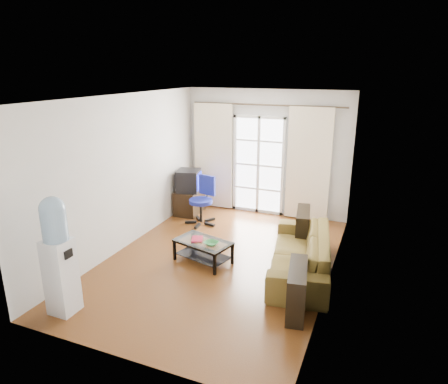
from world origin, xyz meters
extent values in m
plane|color=brown|center=(0.00, 0.00, 0.00)|extent=(5.20, 5.20, 0.00)
plane|color=white|center=(0.00, 0.00, 2.70)|extent=(5.20, 5.20, 0.00)
cube|color=silver|center=(0.00, 2.60, 1.35)|extent=(3.60, 0.02, 2.70)
cube|color=silver|center=(0.00, -2.60, 1.35)|extent=(3.60, 0.02, 2.70)
cube|color=silver|center=(-1.80, 0.00, 1.35)|extent=(0.02, 5.20, 2.70)
cube|color=silver|center=(1.80, 0.00, 1.35)|extent=(0.02, 5.20, 2.70)
cube|color=white|center=(-0.15, 2.56, 1.07)|extent=(1.01, 0.02, 2.04)
cube|color=white|center=(-0.15, 2.54, 1.07)|extent=(1.16, 0.06, 2.15)
cylinder|color=#4C3F2D|center=(0.00, 2.50, 2.38)|extent=(3.30, 0.04, 0.04)
cube|color=#F2E4C3|center=(-1.20, 2.48, 1.20)|extent=(0.90, 0.07, 2.35)
cube|color=#F2E4C3|center=(0.95, 2.48, 1.20)|extent=(0.90, 0.07, 2.35)
cube|color=#9A999C|center=(0.80, 2.50, 0.33)|extent=(0.64, 0.12, 0.64)
imported|color=brown|center=(1.32, 0.15, 0.32)|extent=(2.49, 1.60, 0.64)
cube|color=silver|center=(-0.23, -0.14, 0.37)|extent=(1.03, 0.75, 0.01)
cube|color=black|center=(-0.23, -0.14, 0.11)|extent=(0.96, 0.67, 0.01)
cube|color=black|center=(-0.71, -0.26, 0.19)|extent=(0.05, 0.05, 0.37)
cube|color=black|center=(0.12, -0.48, 0.19)|extent=(0.05, 0.05, 0.37)
cube|color=black|center=(-0.59, 0.19, 0.19)|extent=(0.05, 0.05, 0.37)
cube|color=black|center=(0.24, -0.03, 0.19)|extent=(0.05, 0.05, 0.37)
imported|color=#349057|center=(-0.04, -0.23, 0.40)|extent=(0.31, 0.31, 0.06)
imported|color=#AE1525|center=(-0.43, -0.17, 0.39)|extent=(0.36, 0.38, 0.02)
cube|color=black|center=(-0.37, -0.04, 0.38)|extent=(0.15, 0.05, 0.02)
cube|color=black|center=(-1.53, 1.89, 0.27)|extent=(0.53, 0.75, 0.53)
cube|color=black|center=(-1.51, 1.84, 0.77)|extent=(0.57, 0.60, 0.47)
cube|color=#0C19E5|center=(-1.28, 1.89, 0.77)|extent=(0.11, 0.40, 0.35)
cube|color=black|center=(-1.71, 1.79, 0.77)|extent=(0.22, 0.37, 0.31)
cylinder|color=black|center=(-1.01, 1.40, 0.25)|extent=(0.05, 0.05, 0.50)
cylinder|color=navy|center=(-1.01, 1.40, 0.49)|extent=(0.48, 0.48, 0.08)
cube|color=navy|center=(-0.96, 1.61, 0.79)|extent=(0.40, 0.14, 0.42)
cube|color=silver|center=(-1.33, -2.13, 0.52)|extent=(0.33, 0.33, 1.04)
cylinder|color=#799BBC|center=(-1.33, -2.13, 1.24)|extent=(0.32, 0.32, 0.41)
sphere|color=#799BBC|center=(-1.33, -2.13, 1.45)|extent=(0.32, 0.32, 0.32)
cube|color=black|center=(-1.17, -2.13, 0.87)|extent=(0.04, 0.13, 0.11)
camera|label=1|loc=(2.39, -5.60, 3.11)|focal=32.00mm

